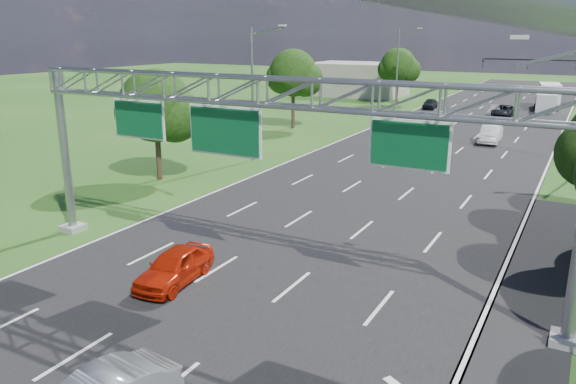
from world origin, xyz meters
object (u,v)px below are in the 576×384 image
Objects in this scene: traffic_signal at (560,73)px; red_coupe at (175,266)px; box_truck at (548,97)px; sign_gantry at (264,108)px.

traffic_signal reaches higher than red_coupe.
box_truck is (-1.50, 9.08, -3.64)m from traffic_signal.
box_truck is (8.48, 64.43, 0.83)m from red_coupe.
box_truck is at bearing 84.80° from sign_gantry.
sign_gantry reaches higher than box_truck.
box_truck is (5.65, 62.08, -5.36)m from sign_gantry.
traffic_signal is at bearing -88.21° from box_truck.
traffic_signal is 3.00× the size of red_coupe.
red_coupe is at bearing -105.06° from box_truck.
sign_gantry is 1.92× the size of traffic_signal.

